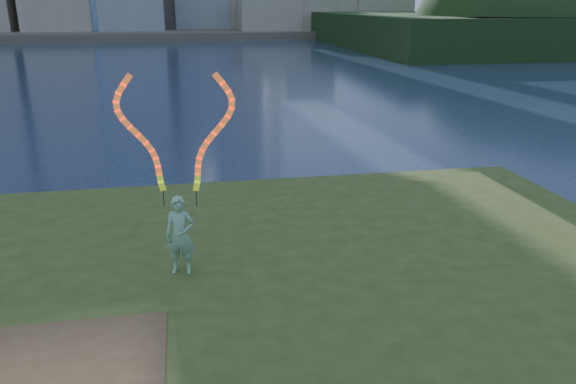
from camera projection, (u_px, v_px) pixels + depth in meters
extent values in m
plane|color=#18253E|center=(203.00, 300.00, 10.72)|extent=(320.00, 320.00, 0.00)
cube|color=#344217|center=(210.00, 375.00, 8.34)|extent=(20.00, 18.00, 0.30)
cube|color=#344217|center=(209.00, 349.00, 8.54)|extent=(17.00, 15.00, 0.30)
cube|color=#344217|center=(207.00, 327.00, 8.65)|extent=(14.00, 12.00, 0.30)
cube|color=#484334|center=(179.00, 31.00, 98.94)|extent=(320.00, 40.00, 1.20)
imported|color=#196936|center=(180.00, 235.00, 9.87)|extent=(0.58, 0.44, 1.43)
cylinder|color=black|center=(164.00, 198.00, 9.75)|extent=(0.02, 0.02, 0.30)
cylinder|color=black|center=(196.00, 198.00, 9.74)|extent=(0.02, 0.02, 0.30)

